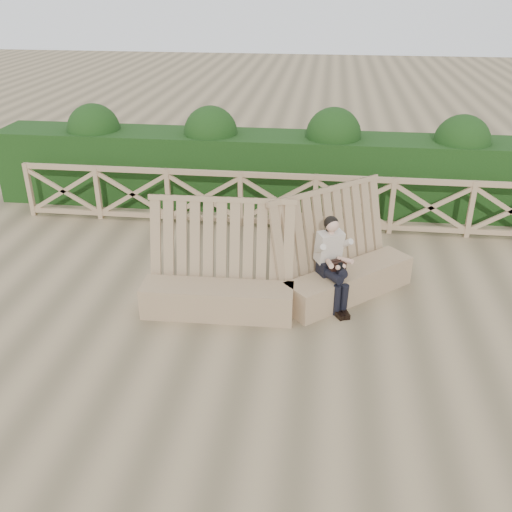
# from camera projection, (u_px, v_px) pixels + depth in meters

# --- Properties ---
(ground) EXTENTS (60.00, 60.00, 0.00)m
(ground) POSITION_uv_depth(u_px,v_px,m) (254.00, 326.00, 8.03)
(ground) COLOR brown
(ground) RESTS_ON ground
(bench) EXTENTS (3.96, 2.13, 1.60)m
(bench) POSITION_uv_depth(u_px,v_px,m) (284.00, 279.00, 8.42)
(bench) COLOR #947C54
(bench) RESTS_ON ground
(woman) EXTENTS (0.60, 0.83, 1.36)m
(woman) POSITION_uv_depth(u_px,v_px,m) (333.00, 259.00, 8.26)
(woman) COLOR black
(woman) RESTS_ON ground
(guardrail) EXTENTS (10.10, 0.09, 1.10)m
(guardrail) POSITION_uv_depth(u_px,v_px,m) (277.00, 201.00, 10.89)
(guardrail) COLOR #967E57
(guardrail) RESTS_ON ground
(hedge) EXTENTS (12.00, 1.20, 1.50)m
(hedge) POSITION_uv_depth(u_px,v_px,m) (283.00, 171.00, 11.86)
(hedge) COLOR black
(hedge) RESTS_ON ground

